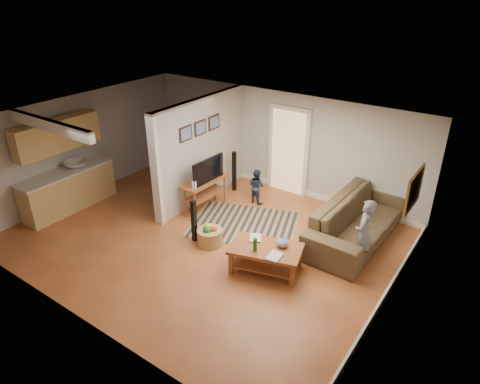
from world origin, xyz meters
name	(u,v)px	position (x,y,z in m)	size (l,w,h in m)	color
ground	(205,237)	(0.00, 0.00, 0.00)	(7.50, 7.50, 0.00)	brown
room_shell	(177,156)	(-1.07, 0.43, 1.46)	(7.54, 6.02, 2.52)	#AAA8A3
area_rug	(244,224)	(0.37, 0.91, 0.01)	(2.30, 1.68, 0.01)	black
sofa	(355,238)	(2.60, 1.81, 0.00)	(2.95, 1.15, 0.86)	#443922
coffee_table	(267,252)	(1.65, -0.22, 0.40)	(1.45, 1.08, 0.77)	maroon
tv_console	(205,183)	(-0.74, 0.94, 0.69)	(0.50, 1.23, 1.04)	maroon
speaker_left	(194,221)	(-0.11, -0.20, 0.46)	(0.09, 0.09, 0.92)	black
speaker_right	(234,171)	(-0.82, 2.20, 0.52)	(0.10, 0.10, 1.04)	black
toy_basket	(210,236)	(0.24, -0.14, 0.19)	(0.52, 0.52, 0.46)	olive
child	(359,263)	(3.00, 0.99, 0.00)	(0.49, 0.32, 1.35)	slate
toddler	(256,202)	(0.01, 1.95, 0.00)	(0.42, 0.32, 0.86)	#1F2A41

